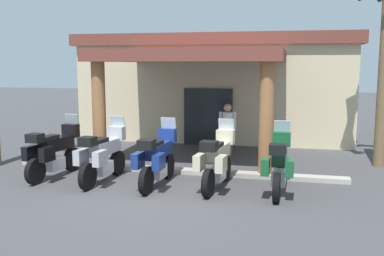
# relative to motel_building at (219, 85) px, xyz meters

# --- Properties ---
(ground_plane) EXTENTS (80.00, 80.00, 0.00)m
(ground_plane) POSITION_rel_motel_building_xyz_m (0.05, -8.94, -2.12)
(ground_plane) COLOR #424244
(motel_building) EXTENTS (10.93, 10.57, 4.11)m
(motel_building) POSITION_rel_motel_building_xyz_m (0.00, 0.00, 0.00)
(motel_building) COLOR beige
(motel_building) RESTS_ON ground_plane
(motorcycle_black) EXTENTS (0.76, 2.21, 1.61)m
(motorcycle_black) POSITION_rel_motel_building_xyz_m (-2.95, -8.19, -1.42)
(motorcycle_black) COLOR black
(motorcycle_black) RESTS_ON ground_plane
(motorcycle_silver) EXTENTS (0.73, 2.21, 1.61)m
(motorcycle_silver) POSITION_rel_motel_building_xyz_m (-1.49, -8.33, -1.42)
(motorcycle_silver) COLOR black
(motorcycle_silver) RESTS_ON ground_plane
(motorcycle_blue) EXTENTS (0.72, 2.21, 1.61)m
(motorcycle_blue) POSITION_rel_motel_building_xyz_m (-0.02, -8.35, -1.42)
(motorcycle_blue) COLOR black
(motorcycle_blue) RESTS_ON ground_plane
(motorcycle_cream) EXTENTS (0.74, 2.21, 1.61)m
(motorcycle_cream) POSITION_rel_motel_building_xyz_m (1.44, -8.23, -1.42)
(motorcycle_cream) COLOR black
(motorcycle_cream) RESTS_ON ground_plane
(motorcycle_green) EXTENTS (0.71, 2.21, 1.61)m
(motorcycle_green) POSITION_rel_motel_building_xyz_m (2.90, -8.25, -1.42)
(motorcycle_green) COLOR black
(motorcycle_green) RESTS_ON ground_plane
(pedestrian) EXTENTS (0.53, 0.32, 1.76)m
(pedestrian) POSITION_rel_motel_building_xyz_m (1.14, -4.83, -1.10)
(pedestrian) COLOR brown
(pedestrian) RESTS_ON ground_plane
(curb_strip) EXTENTS (9.32, 0.36, 0.12)m
(curb_strip) POSITION_rel_motel_building_xyz_m (-0.02, -6.93, -2.06)
(curb_strip) COLOR #ADA89E
(curb_strip) RESTS_ON ground_plane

